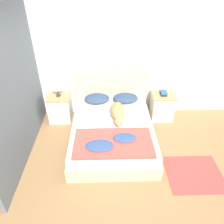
{
  "coord_description": "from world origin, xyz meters",
  "views": [
    {
      "loc": [
        -0.08,
        -2.33,
        2.98
      ],
      "look_at": [
        0.02,
        1.22,
        0.57
      ],
      "focal_mm": 35.0,
      "sensor_mm": 36.0,
      "label": 1
    }
  ],
  "objects_px": {
    "nightstand_right": "(162,106)",
    "dog": "(118,112)",
    "pillow_right": "(126,98)",
    "bed": "(112,132)",
    "table_lamp": "(57,87)",
    "pillow_left": "(97,99)",
    "book_stack": "(163,93)",
    "nightstand_left": "(60,108)"
  },
  "relations": [
    {
      "from": "nightstand_right",
      "to": "dog",
      "type": "xyz_separation_m",
      "value": [
        -1.04,
        -0.62,
        0.28
      ]
    },
    {
      "from": "pillow_right",
      "to": "dog",
      "type": "bearing_deg",
      "value": -108.81
    },
    {
      "from": "bed",
      "to": "table_lamp",
      "type": "distance_m",
      "value": 1.53
    },
    {
      "from": "nightstand_right",
      "to": "pillow_left",
      "type": "distance_m",
      "value": 1.48
    },
    {
      "from": "pillow_right",
      "to": "table_lamp",
      "type": "relative_size",
      "value": 1.87
    },
    {
      "from": "pillow_left",
      "to": "book_stack",
      "type": "height_order",
      "value": "book_stack"
    },
    {
      "from": "table_lamp",
      "to": "book_stack",
      "type": "bearing_deg",
      "value": -0.04
    },
    {
      "from": "bed",
      "to": "table_lamp",
      "type": "xyz_separation_m",
      "value": [
        -1.15,
        0.81,
        0.6
      ]
    },
    {
      "from": "pillow_left",
      "to": "table_lamp",
      "type": "height_order",
      "value": "table_lamp"
    },
    {
      "from": "nightstand_left",
      "to": "table_lamp",
      "type": "distance_m",
      "value": 0.52
    },
    {
      "from": "nightstand_left",
      "to": "dog",
      "type": "height_order",
      "value": "dog"
    },
    {
      "from": "nightstand_left",
      "to": "dog",
      "type": "xyz_separation_m",
      "value": [
        1.26,
        -0.62,
        0.28
      ]
    },
    {
      "from": "bed",
      "to": "table_lamp",
      "type": "relative_size",
      "value": 6.94
    },
    {
      "from": "bed",
      "to": "nightstand_left",
      "type": "xyz_separation_m",
      "value": [
        -1.15,
        0.8,
        0.07
      ]
    },
    {
      "from": "book_stack",
      "to": "table_lamp",
      "type": "distance_m",
      "value": 2.31
    },
    {
      "from": "bed",
      "to": "table_lamp",
      "type": "bearing_deg",
      "value": 144.74
    },
    {
      "from": "pillow_left",
      "to": "pillow_right",
      "type": "xyz_separation_m",
      "value": [
        0.63,
        0.0,
        0.0
      ]
    },
    {
      "from": "nightstand_right",
      "to": "pillow_right",
      "type": "distance_m",
      "value": 0.87
    },
    {
      "from": "bed",
      "to": "nightstand_left",
      "type": "bearing_deg",
      "value": 145.26
    },
    {
      "from": "nightstand_left",
      "to": "book_stack",
      "type": "relative_size",
      "value": 2.67
    },
    {
      "from": "nightstand_right",
      "to": "pillow_left",
      "type": "bearing_deg",
      "value": -178.93
    },
    {
      "from": "table_lamp",
      "to": "bed",
      "type": "bearing_deg",
      "value": -35.26
    },
    {
      "from": "pillow_left",
      "to": "table_lamp",
      "type": "distance_m",
      "value": 0.88
    },
    {
      "from": "pillow_left",
      "to": "pillow_right",
      "type": "distance_m",
      "value": 0.63
    },
    {
      "from": "bed",
      "to": "nightstand_right",
      "type": "xyz_separation_m",
      "value": [
        1.15,
        0.8,
        0.07
      ]
    },
    {
      "from": "pillow_left",
      "to": "bed",
      "type": "bearing_deg",
      "value": -67.85
    },
    {
      "from": "dog",
      "to": "table_lamp",
      "type": "relative_size",
      "value": 2.67
    },
    {
      "from": "pillow_left",
      "to": "pillow_right",
      "type": "bearing_deg",
      "value": 0.0
    },
    {
      "from": "nightstand_left",
      "to": "book_stack",
      "type": "distance_m",
      "value": 2.32
    },
    {
      "from": "pillow_left",
      "to": "dog",
      "type": "relative_size",
      "value": 0.7
    },
    {
      "from": "pillow_left",
      "to": "dog",
      "type": "distance_m",
      "value": 0.73
    },
    {
      "from": "bed",
      "to": "dog",
      "type": "bearing_deg",
      "value": 58.08
    },
    {
      "from": "pillow_right",
      "to": "dog",
      "type": "height_order",
      "value": "dog"
    },
    {
      "from": "nightstand_left",
      "to": "table_lamp",
      "type": "xyz_separation_m",
      "value": [
        0.0,
        0.02,
        0.52
      ]
    },
    {
      "from": "bed",
      "to": "nightstand_left",
      "type": "height_order",
      "value": "nightstand_left"
    },
    {
      "from": "nightstand_left",
      "to": "book_stack",
      "type": "height_order",
      "value": "book_stack"
    },
    {
      "from": "nightstand_right",
      "to": "pillow_left",
      "type": "height_order",
      "value": "pillow_left"
    },
    {
      "from": "bed",
      "to": "pillow_left",
      "type": "xyz_separation_m",
      "value": [
        -0.31,
        0.77,
        0.31
      ]
    },
    {
      "from": "table_lamp",
      "to": "nightstand_right",
      "type": "bearing_deg",
      "value": -0.38
    },
    {
      "from": "nightstand_right",
      "to": "pillow_right",
      "type": "bearing_deg",
      "value": -178.13
    },
    {
      "from": "bed",
      "to": "nightstand_right",
      "type": "height_order",
      "value": "nightstand_right"
    },
    {
      "from": "nightstand_left",
      "to": "pillow_right",
      "type": "distance_m",
      "value": 1.48
    }
  ]
}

